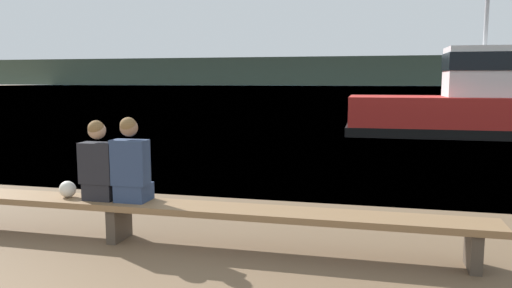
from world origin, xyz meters
name	(u,v)px	position (x,y,z in m)	size (l,w,h in m)	color
water_surface	(366,87)	(0.00, 125.50, 0.00)	(240.00, 240.00, 0.00)	#426B8E
far_shoreline	(370,71)	(0.00, 174.69, 4.87)	(600.00, 12.00, 9.74)	#384233
bench_main	(119,207)	(-0.20, 3.10, 0.41)	(8.69, 0.51, 0.49)	brown
person_left	(99,165)	(-0.45, 3.10, 0.92)	(0.43, 0.36, 0.98)	black
person_right	(131,165)	(-0.02, 3.10, 0.94)	(0.43, 0.36, 1.03)	navy
shopping_bag	(68,189)	(-0.91, 3.11, 0.59)	(0.22, 0.18, 0.21)	beige
tugboat_red	(480,108)	(6.32, 16.45, 0.97)	(8.98, 3.24, 5.10)	red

